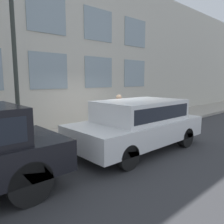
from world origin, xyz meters
The scene contains 7 objects.
ground_plane centered at (0.00, 0.00, 0.00)m, with size 80.00×80.00×0.00m, color #38383A.
sidewalk centered at (1.29, 0.00, 0.08)m, with size 2.59×60.00×0.15m.
building_facade centered at (2.74, 0.00, 3.60)m, with size 0.33×40.00×7.21m.
fire_hydrant centered at (0.40, 0.22, 0.53)m, with size 0.32×0.44×0.74m.
person centered at (0.54, -0.65, 1.03)m, with size 0.35×0.23×1.46m.
parked_truck_white_near centered at (-1.29, 0.24, 0.90)m, with size 1.99×4.44×1.56m.
street_lamp centered at (0.78, 3.19, 3.59)m, with size 0.36×0.36×5.54m.
Camera 1 is at (-5.69, 5.39, 2.19)m, focal length 35.00 mm.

